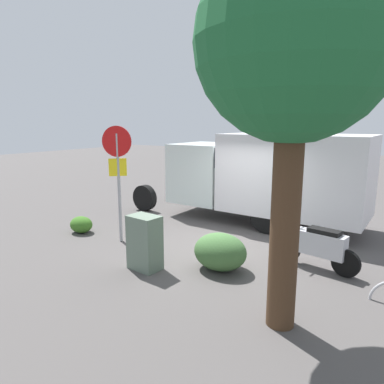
% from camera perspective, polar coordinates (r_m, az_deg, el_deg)
% --- Properties ---
extents(ground_plane, '(60.00, 60.00, 0.00)m').
position_cam_1_polar(ground_plane, '(8.76, 4.80, -9.01)').
color(ground_plane, '#4E4A48').
extents(box_truck_near, '(7.45, 2.37, 2.71)m').
position_cam_1_polar(box_truck_near, '(10.80, 11.35, 3.09)').
color(box_truck_near, black).
rests_on(box_truck_near, ground).
extents(motorcycle, '(1.80, 0.63, 1.20)m').
position_cam_1_polar(motorcycle, '(7.81, 19.83, -8.15)').
color(motorcycle, black).
rests_on(motorcycle, ground).
extents(stop_sign, '(0.71, 0.33, 2.96)m').
position_cam_1_polar(stop_sign, '(8.92, -12.00, 4.18)').
color(stop_sign, '#9E9EA3').
rests_on(stop_sign, ground).
extents(street_tree, '(2.69, 2.69, 5.41)m').
position_cam_1_polar(street_tree, '(5.13, 16.38, 21.79)').
color(street_tree, '#47301E').
rests_on(street_tree, ground).
extents(utility_cabinet, '(0.70, 0.52, 1.15)m').
position_cam_1_polar(utility_cabinet, '(7.41, -7.73, -8.18)').
color(utility_cabinet, slate).
rests_on(utility_cabinet, ground).
extents(shrub_near_sign, '(1.14, 0.93, 0.78)m').
position_cam_1_polar(shrub_near_sign, '(7.40, 4.61, -9.68)').
color(shrub_near_sign, '#406936').
rests_on(shrub_near_sign, ground).
extents(shrub_mid_verge, '(0.67, 0.55, 0.46)m').
position_cam_1_polar(shrub_mid_verge, '(10.28, -17.62, -5.09)').
color(shrub_mid_verge, '#396C21').
rests_on(shrub_mid_verge, ground).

